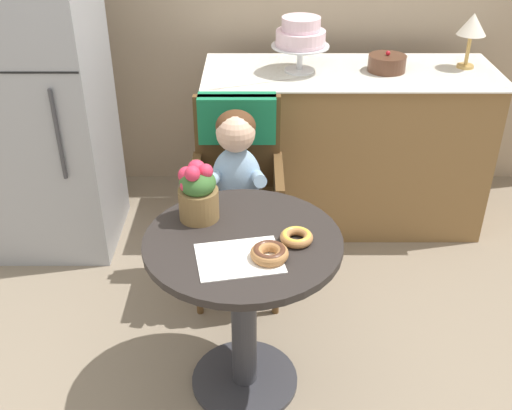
# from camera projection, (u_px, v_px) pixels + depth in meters

# --- Properties ---
(ground_plane) EXTENTS (8.00, 8.00, 0.00)m
(ground_plane) POSITION_uv_depth(u_px,v_px,m) (244.00, 381.00, 2.54)
(ground_plane) COLOR gray
(cafe_table) EXTENTS (0.72, 0.72, 0.72)m
(cafe_table) POSITION_uv_depth(u_px,v_px,m) (243.00, 285.00, 2.28)
(cafe_table) COLOR #282321
(cafe_table) RESTS_ON ground
(wicker_chair) EXTENTS (0.42, 0.45, 0.95)m
(wicker_chair) POSITION_uv_depth(u_px,v_px,m) (236.00, 167.00, 2.82)
(wicker_chair) COLOR brown
(wicker_chair) RESTS_ON ground
(seated_child) EXTENTS (0.27, 0.32, 0.73)m
(seated_child) POSITION_uv_depth(u_px,v_px,m) (235.00, 175.00, 2.66)
(seated_child) COLOR #8CADCC
(seated_child) RESTS_ON ground
(paper_napkin) EXTENTS (0.32, 0.27, 0.00)m
(paper_napkin) POSITION_uv_depth(u_px,v_px,m) (238.00, 258.00, 2.06)
(paper_napkin) COLOR white
(paper_napkin) RESTS_ON cafe_table
(donut_front) EXTENTS (0.12, 0.12, 0.04)m
(donut_front) POSITION_uv_depth(u_px,v_px,m) (296.00, 237.00, 2.14)
(donut_front) COLOR #AD7542
(donut_front) RESTS_ON cafe_table
(donut_mid) EXTENTS (0.13, 0.13, 0.04)m
(donut_mid) POSITION_uv_depth(u_px,v_px,m) (269.00, 253.00, 2.05)
(donut_mid) COLOR #AD7542
(donut_mid) RESTS_ON cafe_table
(flower_vase) EXTENTS (0.15, 0.15, 0.23)m
(flower_vase) POSITION_uv_depth(u_px,v_px,m) (197.00, 191.00, 2.23)
(flower_vase) COLOR brown
(flower_vase) RESTS_ON cafe_table
(display_counter) EXTENTS (1.56, 0.62, 0.90)m
(display_counter) POSITION_uv_depth(u_px,v_px,m) (344.00, 148.00, 3.42)
(display_counter) COLOR olive
(display_counter) RESTS_ON ground
(tiered_cake_stand) EXTENTS (0.30, 0.30, 0.28)m
(tiered_cake_stand) POSITION_uv_depth(u_px,v_px,m) (300.00, 36.00, 3.09)
(tiered_cake_stand) COLOR silver
(tiered_cake_stand) RESTS_ON display_counter
(round_layer_cake) EXTENTS (0.20, 0.20, 0.11)m
(round_layer_cake) POSITION_uv_depth(u_px,v_px,m) (386.00, 63.00, 3.17)
(round_layer_cake) COLOR #4C2D1E
(round_layer_cake) RESTS_ON display_counter
(table_lamp) EXTENTS (0.15, 0.15, 0.28)m
(table_lamp) POSITION_uv_depth(u_px,v_px,m) (471.00, 27.00, 3.13)
(table_lamp) COLOR #B28C47
(table_lamp) RESTS_ON display_counter
(refrigerator) EXTENTS (0.64, 0.63, 1.70)m
(refrigerator) POSITION_uv_depth(u_px,v_px,m) (37.00, 94.00, 3.04)
(refrigerator) COLOR #9EA0A5
(refrigerator) RESTS_ON ground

